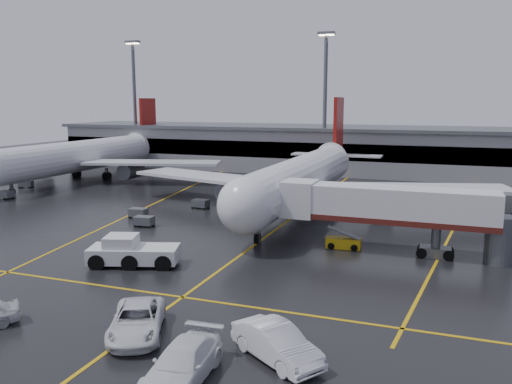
% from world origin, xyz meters
% --- Properties ---
extents(ground, '(220.00, 220.00, 0.00)m').
position_xyz_m(ground, '(0.00, 0.00, 0.00)').
color(ground, black).
rests_on(ground, ground).
extents(apron_line_centre, '(0.25, 90.00, 0.02)m').
position_xyz_m(apron_line_centre, '(0.00, 0.00, 0.01)').
color(apron_line_centre, gold).
rests_on(apron_line_centre, ground).
extents(apron_line_stop, '(60.00, 0.25, 0.02)m').
position_xyz_m(apron_line_stop, '(0.00, -22.00, 0.01)').
color(apron_line_stop, gold).
rests_on(apron_line_stop, ground).
extents(apron_line_left, '(9.99, 69.35, 0.02)m').
position_xyz_m(apron_line_left, '(-20.00, 10.00, 0.01)').
color(apron_line_left, gold).
rests_on(apron_line_left, ground).
extents(apron_line_right, '(7.57, 69.64, 0.02)m').
position_xyz_m(apron_line_right, '(18.00, 10.00, 0.01)').
color(apron_line_right, gold).
rests_on(apron_line_right, ground).
extents(terminal, '(122.00, 19.00, 8.60)m').
position_xyz_m(terminal, '(0.00, 47.93, 4.32)').
color(terminal, gray).
rests_on(terminal, ground).
extents(light_mast_left, '(3.00, 1.20, 25.45)m').
position_xyz_m(light_mast_left, '(-45.00, 42.00, 14.47)').
color(light_mast_left, '#595B60').
rests_on(light_mast_left, ground).
extents(light_mast_mid, '(3.00, 1.20, 25.45)m').
position_xyz_m(light_mast_mid, '(-5.00, 42.00, 14.47)').
color(light_mast_mid, '#595B60').
rests_on(light_mast_mid, ground).
extents(main_airliner, '(48.80, 45.60, 14.10)m').
position_xyz_m(main_airliner, '(0.00, 9.70, 4.21)').
color(main_airliner, silver).
rests_on(main_airliner, ground).
extents(second_airliner, '(48.80, 45.60, 14.10)m').
position_xyz_m(second_airliner, '(-42.00, 21.70, 4.21)').
color(second_airliner, silver).
rests_on(second_airliner, ground).
extents(jet_bridge, '(19.90, 3.40, 6.05)m').
position_xyz_m(jet_bridge, '(11.87, -6.00, 3.93)').
color(jet_bridge, silver).
rests_on(jet_bridge, ground).
extents(pushback_tractor, '(7.77, 5.03, 2.58)m').
position_xyz_m(pushback_tractor, '(-7.37, -16.97, 1.03)').
color(pushback_tractor, silver).
rests_on(pushback_tractor, ground).
extents(belt_loader, '(3.20, 1.62, 1.99)m').
position_xyz_m(belt_loader, '(8.01, -5.83, 0.49)').
color(belt_loader, '#C39B0F').
rests_on(belt_loader, ground).
extents(service_van_a, '(5.25, 6.83, 1.72)m').
position_xyz_m(service_van_a, '(0.37, -28.13, 0.86)').
color(service_van_a, white).
rests_on(service_van_a, ground).
extents(service_van_b, '(2.92, 6.27, 1.77)m').
position_xyz_m(service_van_b, '(5.23, -31.71, 0.89)').
color(service_van_b, white).
rests_on(service_van_b, ground).
extents(service_van_c, '(5.85, 4.85, 1.88)m').
position_xyz_m(service_van_c, '(8.82, -28.19, 0.94)').
color(service_van_c, white).
rests_on(service_van_c, ground).
extents(baggage_cart_a, '(2.12, 1.49, 1.12)m').
position_xyz_m(baggage_cart_a, '(-13.78, -4.90, 0.63)').
color(baggage_cart_a, '#595B60').
rests_on(baggage_cart_a, ground).
extents(baggage_cart_b, '(2.09, 1.45, 1.12)m').
position_xyz_m(baggage_cart_b, '(-16.75, -1.43, 0.63)').
color(baggage_cart_b, '#595B60').
rests_on(baggage_cart_b, ground).
extents(baggage_cart_c, '(2.11, 1.47, 1.12)m').
position_xyz_m(baggage_cart_c, '(-12.45, 6.03, 0.63)').
color(baggage_cart_c, '#595B60').
rests_on(baggage_cart_c, ground).
extents(baggage_cart_d, '(2.34, 1.95, 1.12)m').
position_xyz_m(baggage_cart_d, '(-45.17, 11.01, 0.63)').
color(baggage_cart_d, '#595B60').
rests_on(baggage_cart_d, ground).
extents(baggage_cart_e, '(2.06, 1.40, 1.12)m').
position_xyz_m(baggage_cart_e, '(-40.72, 2.67, 0.63)').
color(baggage_cart_e, '#595B60').
rests_on(baggage_cart_e, ground).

